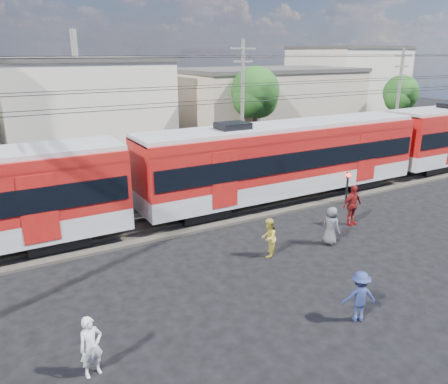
% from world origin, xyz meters
% --- Properties ---
extents(ground, '(120.00, 120.00, 0.00)m').
position_xyz_m(ground, '(0.00, 0.00, 0.00)').
color(ground, black).
rests_on(ground, ground).
extents(track_bed, '(70.00, 3.40, 0.12)m').
position_xyz_m(track_bed, '(0.00, 8.00, 0.06)').
color(track_bed, '#2D2823').
rests_on(track_bed, ground).
extents(rail_near, '(70.00, 0.12, 0.12)m').
position_xyz_m(rail_near, '(0.00, 7.25, 0.18)').
color(rail_near, '#59544C').
rests_on(rail_near, track_bed).
extents(rail_far, '(70.00, 0.12, 0.12)m').
position_xyz_m(rail_far, '(0.00, 8.75, 0.18)').
color(rail_far, '#59544C').
rests_on(rail_far, track_bed).
extents(commuter_train, '(50.30, 3.08, 4.17)m').
position_xyz_m(commuter_train, '(4.50, 8.00, 2.40)').
color(commuter_train, black).
rests_on(commuter_train, ground).
extents(catenary, '(70.00, 9.30, 7.52)m').
position_xyz_m(catenary, '(-8.65, 8.00, 5.14)').
color(catenary, black).
rests_on(catenary, ground).
extents(building_midwest, '(12.24, 12.24, 7.30)m').
position_xyz_m(building_midwest, '(-2.00, 27.00, 3.66)').
color(building_midwest, beige).
rests_on(building_midwest, ground).
extents(building_mideast, '(16.32, 10.20, 6.30)m').
position_xyz_m(building_mideast, '(14.00, 24.00, 3.16)').
color(building_mideast, tan).
rests_on(building_mideast, ground).
extents(building_east, '(10.20, 10.20, 8.30)m').
position_xyz_m(building_east, '(28.00, 28.00, 4.16)').
color(building_east, beige).
rests_on(building_east, ground).
extents(utility_pole_mid, '(1.80, 0.24, 8.50)m').
position_xyz_m(utility_pole_mid, '(6.00, 15.00, 4.53)').
color(utility_pole_mid, slate).
rests_on(utility_pole_mid, ground).
extents(utility_pole_east, '(1.80, 0.24, 8.00)m').
position_xyz_m(utility_pole_east, '(20.00, 14.00, 4.28)').
color(utility_pole_east, slate).
rests_on(utility_pole_east, ground).
extents(tree_near, '(3.82, 3.64, 6.72)m').
position_xyz_m(tree_near, '(9.19, 18.09, 4.66)').
color(tree_near, '#382619').
rests_on(tree_near, ground).
extents(tree_far, '(3.36, 3.12, 5.76)m').
position_xyz_m(tree_far, '(24.19, 17.09, 3.99)').
color(tree_far, '#382619').
rests_on(tree_far, ground).
extents(pedestrian_a, '(0.65, 0.49, 1.61)m').
position_xyz_m(pedestrian_a, '(-7.94, -0.43, 0.81)').
color(pedestrian_a, silver).
rests_on(pedestrian_a, ground).
extents(pedestrian_b, '(0.95, 0.95, 1.56)m').
position_xyz_m(pedestrian_b, '(-0.31, 2.86, 0.78)').
color(pedestrian_b, gold).
rests_on(pedestrian_b, ground).
extents(pedestrian_c, '(1.18, 0.96, 1.59)m').
position_xyz_m(pedestrian_c, '(-0.48, -2.01, 0.80)').
color(pedestrian_c, navy).
rests_on(pedestrian_c, ground).
extents(pedestrian_d, '(1.15, 0.53, 1.91)m').
position_xyz_m(pedestrian_d, '(4.93, 3.66, 0.96)').
color(pedestrian_d, maroon).
rests_on(pedestrian_d, ground).
extents(pedestrian_e, '(0.71, 0.90, 1.62)m').
position_xyz_m(pedestrian_e, '(2.61, 2.53, 0.81)').
color(pedestrian_e, '#4F5055').
rests_on(pedestrian_e, ground).
extents(car_silver, '(4.22, 1.97, 1.40)m').
position_xyz_m(car_silver, '(23.45, 12.53, 0.70)').
color(car_silver, silver).
rests_on(car_silver, ground).
extents(crossing_signal, '(0.26, 0.26, 1.76)m').
position_xyz_m(crossing_signal, '(6.84, 5.91, 1.22)').
color(crossing_signal, black).
rests_on(crossing_signal, ground).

